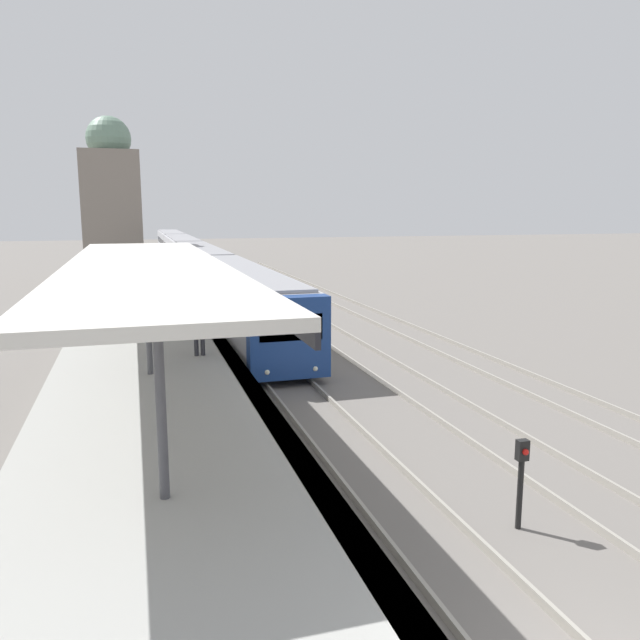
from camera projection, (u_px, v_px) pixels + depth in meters
platform_canopy at (147, 266)px, 16.95m from camera, size 4.00×19.95×3.15m
person_on_platform at (199, 325)px, 19.48m from camera, size 0.40×0.40×1.66m
train_near at (190, 257)px, 51.34m from camera, size 2.57×68.52×2.94m
signal_post_near at (521, 474)px, 10.61m from camera, size 0.20×0.21×1.60m
distant_domed_building at (112, 205)px, 46.32m from camera, size 4.18×4.18×12.22m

